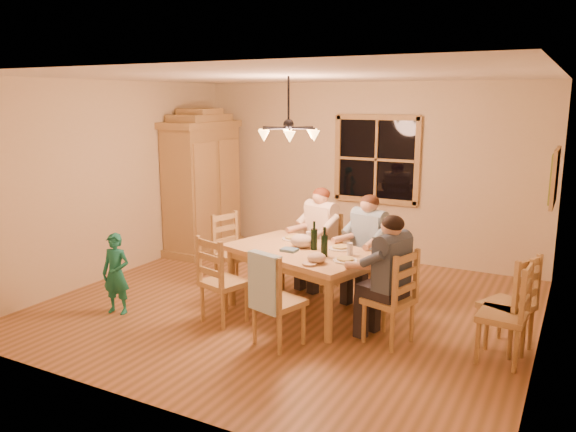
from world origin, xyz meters
The scene contains 33 objects.
floor centered at (0.00, 0.00, 0.00)m, with size 5.50×5.50×0.00m, color brown.
ceiling centered at (0.00, 0.00, 2.70)m, with size 5.50×5.00×0.02m, color white.
wall_back centered at (0.00, 2.50, 1.35)m, with size 5.50×0.02×2.70m, color beige.
wall_left centered at (-2.75, 0.00, 1.35)m, with size 0.02×5.00×2.70m, color beige.
wall_right centered at (2.75, 0.00, 1.35)m, with size 0.02×5.00×2.70m, color beige.
window centered at (0.20, 2.47, 1.55)m, with size 1.30×0.06×1.30m.
painting centered at (2.71, 1.20, 1.60)m, with size 0.06×0.78×0.64m.
chandelier centered at (0.00, 0.00, 2.08)m, with size 0.77×0.68×0.71m.
armoire centered at (-2.42, 1.60, 1.06)m, with size 0.66×1.40×2.30m.
dining_table centered at (0.22, -0.08, 0.66)m, with size 1.95×1.49×0.76m.
chair_far_left centered at (0.03, 0.82, 0.30)m, with size 0.54×0.52×0.99m.
chair_far_right centered at (0.77, 0.61, 0.30)m, with size 0.54×0.52×0.99m.
chair_near_left centered at (-0.42, -0.75, 0.30)m, with size 0.54×0.52×0.99m.
chair_near_right centered at (0.41, -0.98, 0.30)m, with size 0.54×0.52×0.99m.
chair_end_left centered at (-0.93, 0.25, 0.30)m, with size 0.52×0.54×0.99m.
chair_end_right centered at (1.37, -0.41, 0.30)m, with size 0.52×0.54×0.99m.
adult_woman centered at (0.03, 0.82, 0.84)m, with size 0.48×0.51×0.87m.
adult_plaid_man centered at (0.77, 0.61, 0.84)m, with size 0.48×0.51×0.87m.
adult_slate_man centered at (1.37, -0.41, 0.84)m, with size 0.51×0.48×0.87m.
towel centered at (0.36, -1.17, 0.70)m, with size 0.38×0.10×0.58m, color #A8D4E3.
wine_bottle_a centered at (0.35, -0.03, 0.93)m, with size 0.08×0.08×0.33m, color black.
wine_bottle_b centered at (0.57, -0.24, 0.93)m, with size 0.08×0.08×0.33m, color black.
plate_woman centered at (-0.08, 0.26, 0.77)m, with size 0.26×0.26×0.02m, color white.
plate_plaid centered at (0.60, 0.12, 0.77)m, with size 0.26×0.26×0.02m, color white.
plate_slate centered at (0.85, -0.31, 0.77)m, with size 0.26×0.26×0.02m, color white.
wine_glass_a centered at (0.17, 0.20, 0.83)m, with size 0.06×0.06×0.14m, color silver.
wine_glass_b centered at (0.80, -0.06, 0.83)m, with size 0.06×0.06×0.14m, color silver.
cap centered at (0.60, -0.50, 0.82)m, with size 0.20×0.20×0.11m, color tan.
napkin centered at (0.13, -0.23, 0.78)m, with size 0.18×0.14×0.03m, color slate.
cloth_bundle centered at (0.18, -0.01, 0.84)m, with size 0.28×0.22×0.15m, color #C5A98F.
child centered at (-1.66, -1.11, 0.47)m, with size 0.35×0.23×0.95m, color #1B7A67.
chair_spare_front centered at (2.45, -0.32, 0.30)m, with size 0.45×0.47×0.99m.
chair_spare_back centered at (2.45, -0.02, 0.30)m, with size 0.57×0.57×0.99m.
Camera 1 is at (3.00, -5.65, 2.46)m, focal length 35.00 mm.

